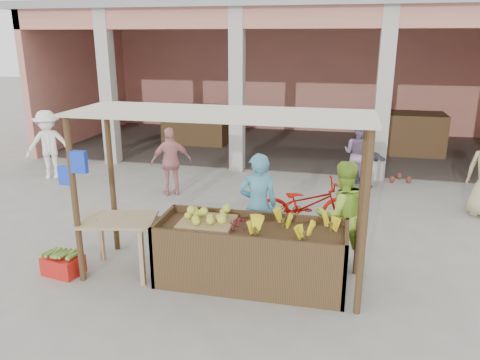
% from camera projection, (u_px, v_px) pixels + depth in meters
% --- Properties ---
extents(ground, '(60.00, 60.00, 0.00)m').
position_uv_depth(ground, '(217.00, 278.00, 6.71)').
color(ground, gray).
rests_on(ground, ground).
extents(market_building, '(14.40, 6.40, 4.20)m').
position_uv_depth(market_building, '(295.00, 58.00, 14.23)').
color(market_building, tan).
rests_on(market_building, ground).
extents(fruit_stall, '(2.60, 0.95, 0.80)m').
position_uv_depth(fruit_stall, '(251.00, 257.00, 6.49)').
color(fruit_stall, '#523920').
rests_on(fruit_stall, ground).
extents(stall_awning, '(4.09, 1.35, 2.39)m').
position_uv_depth(stall_awning, '(215.00, 143.00, 6.19)').
color(stall_awning, '#523920').
rests_on(stall_awning, ground).
extents(banana_heap, '(1.11, 0.61, 0.20)m').
position_uv_depth(banana_heap, '(291.00, 225.00, 6.27)').
color(banana_heap, yellow).
rests_on(banana_heap, fruit_stall).
extents(melon_tray, '(0.75, 0.65, 0.20)m').
position_uv_depth(melon_tray, '(207.00, 218.00, 6.53)').
color(melon_tray, '#9D8251').
rests_on(melon_tray, fruit_stall).
extents(berry_heap, '(0.45, 0.37, 0.14)m').
position_uv_depth(berry_heap, '(240.00, 223.00, 6.44)').
color(berry_heap, maroon).
rests_on(berry_heap, fruit_stall).
extents(side_table, '(1.16, 0.90, 0.84)m').
position_uv_depth(side_table, '(119.00, 228.00, 6.72)').
color(side_table, '#A18660').
rests_on(side_table, ground).
extents(papaya_pile, '(0.78, 0.45, 0.22)m').
position_uv_depth(papaya_pile, '(118.00, 211.00, 6.64)').
color(papaya_pile, '#437E29').
rests_on(papaya_pile, side_table).
extents(red_crate, '(0.59, 0.47, 0.28)m').
position_uv_depth(red_crate, '(63.00, 265.00, 6.82)').
color(red_crate, red).
rests_on(red_crate, ground).
extents(plantain_bundle, '(0.40, 0.28, 0.08)m').
position_uv_depth(plantain_bundle, '(62.00, 254.00, 6.76)').
color(plantain_bundle, olive).
rests_on(plantain_bundle, red_crate).
extents(produce_sacks, '(0.86, 0.81, 0.66)m').
position_uv_depth(produce_sacks, '(401.00, 169.00, 11.09)').
color(produce_sacks, maroon).
rests_on(produce_sacks, ground).
extents(vendor_blue, '(0.78, 0.67, 1.78)m').
position_uv_depth(vendor_blue, '(258.00, 202.00, 7.18)').
color(vendor_blue, '#4D9FC0').
rests_on(vendor_blue, ground).
extents(vendor_green, '(0.95, 0.76, 1.72)m').
position_uv_depth(vendor_green, '(341.00, 212.00, 6.87)').
color(vendor_green, '#A2D13B').
rests_on(vendor_green, ground).
extents(motorcycle, '(1.06, 1.94, 0.96)m').
position_uv_depth(motorcycle, '(306.00, 204.00, 8.31)').
color(motorcycle, '#A80E02').
rests_on(motorcycle, ground).
extents(shopper_a, '(1.28, 1.00, 1.79)m').
position_uv_depth(shopper_a, '(48.00, 142.00, 11.25)').
color(shopper_a, white).
rests_on(shopper_a, ground).
extents(shopper_b, '(1.06, 0.91, 1.59)m').
position_uv_depth(shopper_b, '(171.00, 159.00, 10.05)').
color(shopper_b, '#D38484').
rests_on(shopper_b, ground).
extents(shopper_d, '(1.04, 1.49, 1.49)m').
position_uv_depth(shopper_d, '(365.00, 154.00, 10.70)').
color(shopper_d, '#4E4E5C').
rests_on(shopper_d, ground).
extents(shopper_f, '(0.93, 0.80, 1.65)m').
position_uv_depth(shopper_f, '(359.00, 151.00, 10.69)').
color(shopper_f, gray).
rests_on(shopper_f, ground).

